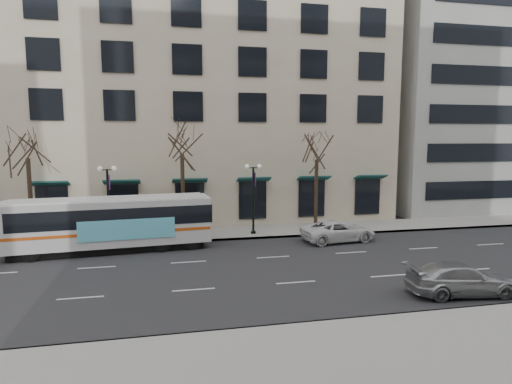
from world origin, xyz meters
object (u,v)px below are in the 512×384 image
object	(u,v)px
city_bus	(112,222)
silver_car	(461,279)
tree_far_right	(317,147)
lamp_post_left	(108,200)
white_pickup	(338,231)
tree_far_mid	(182,140)
lamp_post_right	(253,195)
tree_far_left	(27,144)

from	to	relation	value
city_bus	silver_car	xyz separation A→B (m)	(16.42, -11.16, -1.12)
tree_far_right	lamp_post_left	size ratio (longest dim) A/B	1.55
white_pickup	tree_far_right	bearing A→B (deg)	-0.09
tree_far_mid	lamp_post_left	xyz separation A→B (m)	(-4.99, -0.60, -3.96)
tree_far_mid	lamp_post_left	size ratio (longest dim) A/B	1.64
tree_far_mid	silver_car	bearing A→B (deg)	-50.03
city_bus	white_pickup	bearing A→B (deg)	-6.98
lamp_post_right	city_bus	size ratio (longest dim) A/B	0.41
lamp_post_right	white_pickup	xyz separation A→B (m)	(5.37, -2.94, -2.23)
silver_car	tree_far_mid	bearing A→B (deg)	46.16
city_bus	white_pickup	xyz separation A→B (m)	(14.93, -0.54, -1.13)
lamp_post_left	white_pickup	distance (m)	15.80
tree_far_mid	city_bus	xyz separation A→B (m)	(-4.55, -3.00, -5.07)
tree_far_right	lamp_post_right	bearing A→B (deg)	-173.15
tree_far_left	silver_car	world-z (taller)	tree_far_left
lamp_post_left	white_pickup	world-z (taller)	lamp_post_left
silver_car	white_pickup	bearing A→B (deg)	14.18
tree_far_left	white_pickup	distance (m)	21.53
lamp_post_right	silver_car	distance (m)	15.36
tree_far_left	lamp_post_left	distance (m)	6.29
white_pickup	tree_far_left	bearing A→B (deg)	74.00
tree_far_left	silver_car	distance (m)	26.73
tree_far_mid	lamp_post_right	distance (m)	6.41
city_bus	white_pickup	distance (m)	14.98
city_bus	silver_car	distance (m)	19.89
lamp_post_left	city_bus	size ratio (longest dim) A/B	0.41
tree_far_left	silver_car	size ratio (longest dim) A/B	1.69
lamp_post_left	tree_far_right	bearing A→B (deg)	2.29
lamp_post_right	white_pickup	bearing A→B (deg)	-28.68
tree_far_left	city_bus	distance (m)	7.89
tree_far_mid	silver_car	distance (m)	19.49
tree_far_mid	tree_far_right	world-z (taller)	tree_far_mid
tree_far_right	silver_car	size ratio (longest dim) A/B	1.63
lamp_post_right	white_pickup	world-z (taller)	lamp_post_right
tree_far_mid	lamp_post_right	size ratio (longest dim) A/B	1.64
tree_far_right	silver_car	xyz separation A→B (m)	(1.87, -14.16, -5.71)
tree_far_left	lamp_post_left	world-z (taller)	tree_far_left
tree_far_mid	city_bus	size ratio (longest dim) A/B	0.68
tree_far_mid	silver_car	size ratio (longest dim) A/B	1.73
white_pickup	silver_car	bearing A→B (deg)	-178.16
tree_far_mid	tree_far_right	size ratio (longest dim) A/B	1.06
silver_car	lamp_post_left	bearing A→B (deg)	57.38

